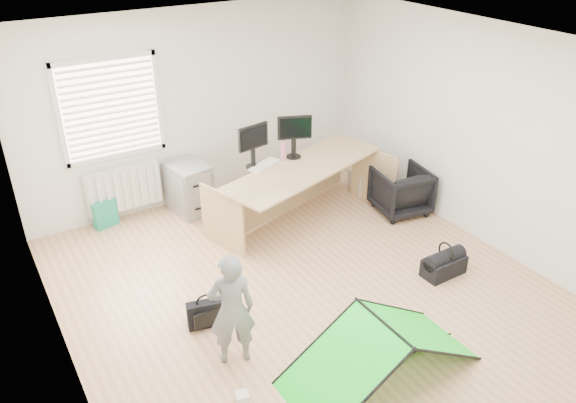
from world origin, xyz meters
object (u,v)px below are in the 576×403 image
filing_cabinet (189,188)px  storage_crate (369,180)px  duffel_bag (444,266)px  monitor_left (253,152)px  kite (381,347)px  desk (304,195)px  person (232,310)px  monitor_right (294,142)px  thermos (283,150)px  office_chair (401,191)px  laptop_bag (207,314)px

filing_cabinet → storage_crate: size_ratio=1.34×
storage_crate → duffel_bag: size_ratio=1.02×
monitor_left → kite: bearing=-106.4°
desk → person: (-1.96, -1.82, 0.18)m
desk → duffel_bag: 2.03m
kite → person: bearing=141.1°
filing_cabinet → monitor_left: bearing=-62.1°
monitor_right → person: (-2.01, -2.15, -0.45)m
thermos → kite: thermos is taller
kite → monitor_right: bearing=72.3°
filing_cabinet → office_chair: bearing=-42.4°
monitor_left → office_chair: 2.16m
monitor_left → storage_crate: (1.96, -0.01, -0.89)m
duffel_bag → monitor_right: bearing=106.7°
monitor_right → storage_crate: 1.61m
monitor_right → duffel_bag: bearing=-50.5°
monitor_right → person: monitor_right is taller
desk → office_chair: (1.32, -0.45, -0.09)m
filing_cabinet → storage_crate: 2.69m
person → duffel_bag: 2.74m
thermos → monitor_right: bearing=-4.0°
person → kite: person is taller
filing_cabinet → monitor_right: size_ratio=1.57×
thermos → kite: bearing=-104.6°
office_chair → storage_crate: 0.80m
desk → filing_cabinet: desk is taller
thermos → storage_crate: (1.50, -0.02, -0.81)m
monitor_left → duffel_bag: size_ratio=0.87×
thermos → person: size_ratio=0.23×
monitor_left → monitor_right: size_ratio=0.99×
person → thermos: bearing=-112.7°
desk → duffel_bag: bearing=-85.2°
filing_cabinet → duffel_bag: (1.91, -2.97, -0.24)m
filing_cabinet → monitor_right: monitor_right is taller
person → storage_crate: bearing=-129.4°
monitor_right → person: size_ratio=0.38×
storage_crate → laptop_bag: (-3.38, -1.57, -0.00)m
desk → kite: bearing=-125.1°
filing_cabinet → person: person is taller
monitor_left → laptop_bag: 2.30m
thermos → office_chair: (1.42, -0.79, -0.64)m
monitor_right → laptop_bag: (-2.04, -1.58, -0.89)m
desk → monitor_right: 0.71m
monitor_left → duffel_bag: (1.30, -2.20, -0.92)m
duffel_bag → desk: bearing=111.0°
office_chair → storage_crate: size_ratio=1.34×
monitor_left → person: size_ratio=0.38×
monitor_right → laptop_bag: monitor_right is taller
kite → laptop_bag: kite is taller
kite → storage_crate: kite is taller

